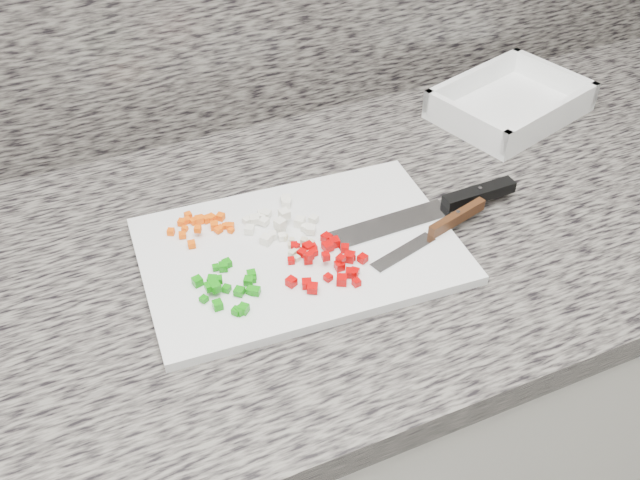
{
  "coord_description": "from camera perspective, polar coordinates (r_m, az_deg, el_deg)",
  "views": [
    {
      "loc": [
        -0.16,
        0.77,
        1.52
      ],
      "look_at": [
        0.11,
        1.39,
        0.93
      ],
      "focal_mm": 40.0,
      "sensor_mm": 36.0,
      "label": 1
    }
  ],
  "objects": [
    {
      "name": "cabinet",
      "position": [
        1.29,
        -5.79,
        -17.17
      ],
      "size": [
        3.92,
        0.62,
        0.86
      ],
      "primitive_type": "cube",
      "color": "beige",
      "rests_on": "ground"
    },
    {
      "name": "paring_knife",
      "position": [
        0.95,
        9.88,
        1.11
      ],
      "size": [
        0.19,
        0.07,
        0.02
      ],
      "rotation": [
        0.0,
        0.0,
        0.27
      ],
      "color": "silver",
      "rests_on": "cutting_board"
    },
    {
      "name": "carrot_pile",
      "position": [
        0.95,
        -9.36,
        1.24
      ],
      "size": [
        0.09,
        0.07,
        0.02
      ],
      "color": "#FD5805",
      "rests_on": "cutting_board"
    },
    {
      "name": "tray",
      "position": [
        1.24,
        14.94,
        10.4
      ],
      "size": [
        0.28,
        0.23,
        0.05
      ],
      "rotation": [
        0.0,
        0.0,
        0.29
      ],
      "color": "white",
      "rests_on": "countertop"
    },
    {
      "name": "chef_knife",
      "position": [
        0.99,
        10.32,
        2.86
      ],
      "size": [
        0.28,
        0.04,
        0.02
      ],
      "rotation": [
        0.0,
        0.0,
        0.02
      ],
      "color": "silver",
      "rests_on": "cutting_board"
    },
    {
      "name": "onion_pile",
      "position": [
        0.94,
        -3.25,
        1.53
      ],
      "size": [
        0.1,
        0.09,
        0.02
      ],
      "color": "white",
      "rests_on": "cutting_board"
    },
    {
      "name": "garlic_pile",
      "position": [
        0.91,
        -1.68,
        -0.56
      ],
      "size": [
        0.04,
        0.05,
        0.01
      ],
      "color": "beige",
      "rests_on": "cutting_board"
    },
    {
      "name": "green_pepper_pile",
      "position": [
        0.86,
        -7.36,
        -3.7
      ],
      "size": [
        0.08,
        0.1,
        0.02
      ],
      "color": "#11830B",
      "rests_on": "cutting_board"
    },
    {
      "name": "cutting_board",
      "position": [
        0.92,
        -1.64,
        -0.84
      ],
      "size": [
        0.42,
        0.29,
        0.01
      ],
      "primitive_type": "cube",
      "rotation": [
        0.0,
        0.0,
        -0.06
      ],
      "color": "white",
      "rests_on": "countertop"
    },
    {
      "name": "red_pepper_pile",
      "position": [
        0.89,
        0.54,
        -1.66
      ],
      "size": [
        0.11,
        0.1,
        0.02
      ],
      "color": "#B50203",
      "rests_on": "cutting_board"
    },
    {
      "name": "countertop",
      "position": [
        0.94,
        -7.61,
        -2.47
      ],
      "size": [
        3.96,
        0.64,
        0.04
      ],
      "primitive_type": "cube",
      "color": "#67625B",
      "rests_on": "cabinet"
    }
  ]
}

